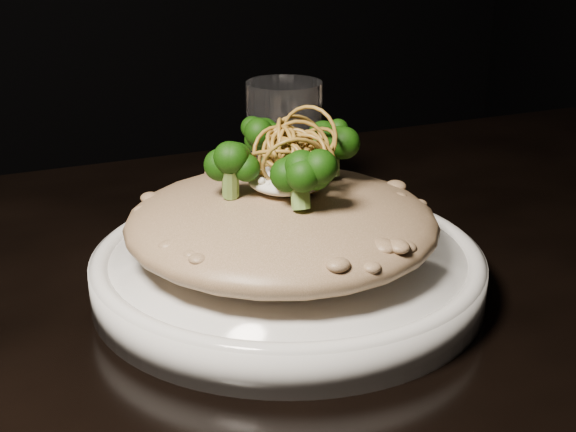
# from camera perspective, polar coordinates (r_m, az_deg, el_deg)

# --- Properties ---
(plate) EXTENTS (0.27, 0.27, 0.03)m
(plate) POSITION_cam_1_polar(r_m,az_deg,el_deg) (0.55, 0.00, -3.97)
(plate) COLOR white
(plate) RESTS_ON table
(risotto) EXTENTS (0.21, 0.21, 0.05)m
(risotto) POSITION_cam_1_polar(r_m,az_deg,el_deg) (0.54, -0.45, -0.47)
(risotto) COLOR brown
(risotto) RESTS_ON plate
(broccoli) EXTENTS (0.12, 0.12, 0.04)m
(broccoli) POSITION_cam_1_polar(r_m,az_deg,el_deg) (0.52, -0.47, 4.13)
(broccoli) COLOR black
(broccoli) RESTS_ON risotto
(cheese) EXTENTS (0.05, 0.05, 0.01)m
(cheese) POSITION_cam_1_polar(r_m,az_deg,el_deg) (0.53, -0.09, 2.58)
(cheese) COLOR silver
(cheese) RESTS_ON risotto
(shallots) EXTENTS (0.05, 0.05, 0.03)m
(shallots) POSITION_cam_1_polar(r_m,az_deg,el_deg) (0.52, 0.52, 4.83)
(shallots) COLOR brown
(shallots) RESTS_ON cheese
(drinking_glass) EXTENTS (0.08, 0.08, 0.11)m
(drinking_glass) POSITION_cam_1_polar(r_m,az_deg,el_deg) (0.68, -0.27, 4.91)
(drinking_glass) COLOR white
(drinking_glass) RESTS_ON table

